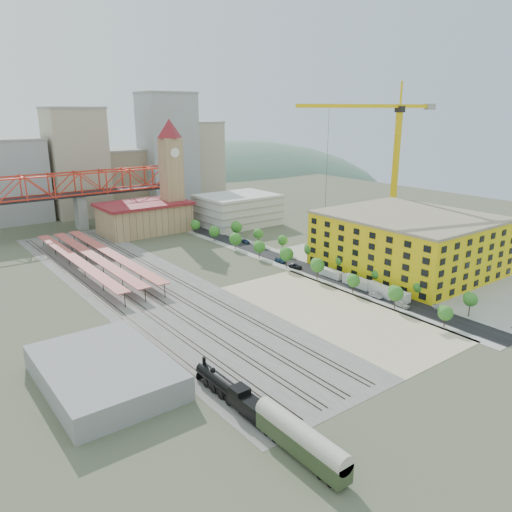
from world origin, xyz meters
TOP-DOWN VIEW (x-y plane):
  - ground at (0.00, 0.00)m, footprint 400.00×400.00m
  - ballast_strip at (-36.00, 17.50)m, footprint 36.00×165.00m
  - dirt_lot at (-4.00, -31.50)m, footprint 28.00×67.00m
  - street_asphalt at (16.00, 15.00)m, footprint 12.00×170.00m
  - sidewalk_west at (10.50, 15.00)m, footprint 3.00×170.00m
  - sidewalk_east at (21.50, 15.00)m, footprint 3.00×170.00m
  - construction_pad at (45.00, -20.00)m, footprint 50.00×90.00m
  - rail_tracks at (-37.80, 17.50)m, footprint 26.56×160.00m
  - platform_canopies at (-41.00, 45.00)m, footprint 16.00×80.00m
  - station_hall at (-5.00, 82.00)m, footprint 38.00×24.00m
  - clock_tower at (8.00, 79.99)m, footprint 12.00×12.00m
  - parking_garage at (36.00, 70.00)m, footprint 34.00×26.00m
  - truss_bridge at (-25.00, 105.00)m, footprint 94.00×9.60m
  - construction_building at (42.00, -20.00)m, footprint 44.60×50.60m
  - warehouse at (-66.00, -30.00)m, footprint 22.00×32.00m
  - street_trees at (16.00, 5.00)m, footprint 15.40×124.40m
  - skyline at (7.47, 142.31)m, footprint 133.00×46.00m
  - distant_hills at (45.28, 260.00)m, footprint 647.00×264.00m
  - locomotive at (-50.00, -49.72)m, footprint 2.92×22.55m
  - coach at (-50.00, -69.32)m, footprint 3.24×18.80m
  - tower_crane at (62.46, 6.98)m, footprint 56.07×18.87m
  - site_trailer_a at (16.00, -34.88)m, footprint 3.18×10.50m
  - site_trailer_b at (16.00, -30.76)m, footprint 3.78×10.39m
  - site_trailer_c at (16.00, -21.62)m, footprint 3.07×10.12m
  - site_trailer_d at (16.00, -10.74)m, footprint 2.39×8.74m
  - car_0 at (13.00, -40.52)m, footprint 1.78×4.40m
  - car_1 at (13.00, -31.54)m, footprint 1.55×4.23m
  - car_2 at (13.00, 3.07)m, footprint 2.82×5.10m
  - car_3 at (13.00, 11.20)m, footprint 2.28×4.66m
  - car_4 at (19.00, -48.51)m, footprint 2.52×4.79m
  - car_5 at (19.00, -15.42)m, footprint 1.52×4.07m
  - car_6 at (19.00, -2.08)m, footprint 2.24×4.86m
  - car_7 at (19.00, 40.14)m, footprint 2.39×4.75m

SIDE VIEW (x-z plane):
  - distant_hills at x=45.28m, z-range -193.04..33.96m
  - ground at x=0.00m, z-range 0.00..0.00m
  - street_trees at x=16.00m, z-range -4.00..4.00m
  - sidewalk_west at x=10.50m, z-range 0.00..0.04m
  - sidewalk_east at x=21.50m, z-range 0.00..0.04m
  - ballast_strip at x=-36.00m, z-range 0.00..0.06m
  - dirt_lot at x=-4.00m, z-range 0.00..0.06m
  - street_asphalt at x=16.00m, z-range 0.00..0.06m
  - construction_pad at x=45.00m, z-range 0.00..0.06m
  - rail_tracks at x=-37.80m, z-range 0.06..0.24m
  - car_3 at x=13.00m, z-range 0.00..1.30m
  - car_7 at x=19.00m, z-range 0.00..1.32m
  - car_5 at x=19.00m, z-range 0.00..1.33m
  - car_2 at x=13.00m, z-range 0.00..1.35m
  - car_6 at x=19.00m, z-range 0.00..1.35m
  - car_1 at x=13.00m, z-range 0.00..1.38m
  - car_0 at x=13.00m, z-range 0.00..1.50m
  - car_4 at x=19.00m, z-range 0.00..1.55m
  - site_trailer_d at x=16.00m, z-range 0.00..2.39m
  - site_trailer_c at x=16.00m, z-range 0.00..2.74m
  - site_trailer_b at x=16.00m, z-range 0.00..2.78m
  - site_trailer_a at x=16.00m, z-range 0.00..2.84m
  - locomotive at x=-50.00m, z-range -0.72..4.92m
  - warehouse at x=-66.00m, z-range 0.00..5.00m
  - coach at x=-50.00m, z-range 0.19..6.09m
  - platform_canopies at x=-41.00m, z-range 1.93..6.06m
  - station_hall at x=-5.00m, z-range 0.12..13.22m
  - parking_garage at x=36.00m, z-range 0.00..14.00m
  - construction_building at x=42.00m, z-range 0.01..18.81m
  - truss_bridge at x=-25.00m, z-range 6.06..31.66m
  - skyline at x=7.47m, z-range -7.19..52.81m
  - clock_tower at x=8.00m, z-range 2.70..54.70m
  - tower_crane at x=62.46m, z-range 7.25..69.17m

